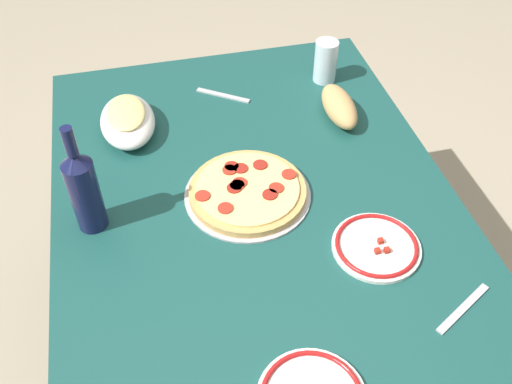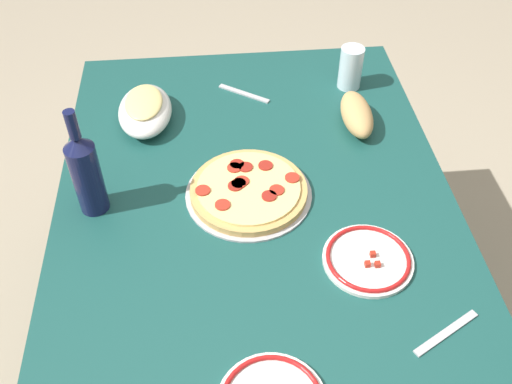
% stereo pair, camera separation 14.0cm
% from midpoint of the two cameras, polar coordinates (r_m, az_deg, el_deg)
% --- Properties ---
extents(ground_plane, '(8.00, 8.00, 0.00)m').
position_cam_midpoint_polar(ground_plane, '(2.01, -2.07, -15.52)').
color(ground_plane, tan).
rests_on(ground_plane, ground).
extents(dining_table, '(1.36, 0.99, 0.73)m').
position_cam_midpoint_polar(dining_table, '(1.50, -2.67, -3.83)').
color(dining_table, '#194C47').
rests_on(dining_table, ground).
extents(pepperoni_pizza, '(0.32, 0.32, 0.03)m').
position_cam_midpoint_polar(pepperoni_pizza, '(1.42, -3.66, -0.08)').
color(pepperoni_pizza, '#B7B7BC').
rests_on(pepperoni_pizza, dining_table).
extents(baked_pasta_dish, '(0.24, 0.15, 0.08)m').
position_cam_midpoint_polar(baked_pasta_dish, '(1.65, -15.05, 6.86)').
color(baked_pasta_dish, white).
rests_on(baked_pasta_dish, dining_table).
extents(wine_bottle, '(0.07, 0.07, 0.29)m').
position_cam_midpoint_polar(wine_bottle, '(1.36, -19.57, 0.13)').
color(wine_bottle, '#141942').
rests_on(wine_bottle, dining_table).
extents(water_glass, '(0.07, 0.07, 0.13)m').
position_cam_midpoint_polar(water_glass, '(1.79, 4.66, 12.71)').
color(water_glass, silver).
rests_on(water_glass, dining_table).
extents(side_plate_far, '(0.20, 0.20, 0.02)m').
position_cam_midpoint_polar(side_plate_far, '(1.33, 8.92, -5.48)').
color(side_plate_far, white).
rests_on(side_plate_far, dining_table).
extents(bread_loaf, '(0.20, 0.08, 0.07)m').
position_cam_midpoint_polar(bread_loaf, '(1.66, 5.85, 8.35)').
color(bread_loaf, tan).
rests_on(bread_loaf, dining_table).
extents(fork_left, '(0.11, 0.15, 0.00)m').
position_cam_midpoint_polar(fork_left, '(1.76, -5.60, 9.42)').
color(fork_left, '#B7B7BC').
rests_on(fork_left, dining_table).
extents(fork_right, '(0.10, 0.16, 0.00)m').
position_cam_midpoint_polar(fork_right, '(1.27, 16.90, -11.17)').
color(fork_right, '#B7B7BC').
rests_on(fork_right, dining_table).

